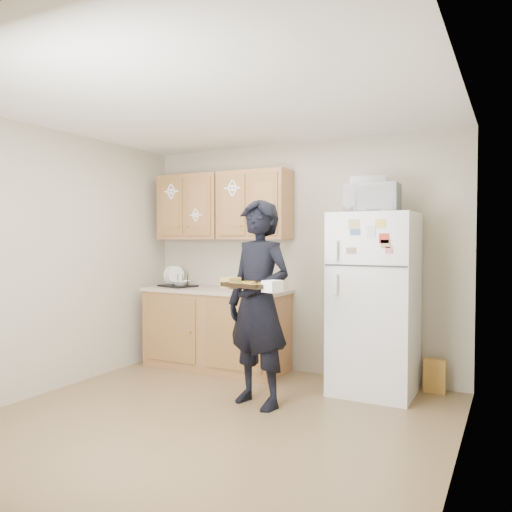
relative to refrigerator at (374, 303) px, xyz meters
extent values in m
plane|color=brown|center=(-0.95, -1.43, -0.85)|extent=(3.60, 3.60, 0.00)
plane|color=white|center=(-0.95, -1.43, 1.65)|extent=(3.60, 3.60, 0.00)
cube|color=#ACA28B|center=(-0.95, 0.37, 0.40)|extent=(3.60, 0.04, 2.50)
cube|color=#ACA28B|center=(-2.75, -1.43, 0.40)|extent=(0.04, 3.60, 2.50)
cube|color=#ACA28B|center=(0.85, -1.43, 0.40)|extent=(0.04, 3.60, 2.50)
cube|color=white|center=(0.00, 0.00, 0.00)|extent=(0.75, 0.70, 1.70)
cube|color=brown|center=(-1.80, 0.05, -0.42)|extent=(1.60, 0.60, 0.86)
cube|color=tan|center=(-1.80, 0.05, 0.03)|extent=(1.64, 0.64, 0.04)
cube|color=brown|center=(-2.20, 0.18, 0.98)|extent=(0.80, 0.33, 0.75)
cube|color=brown|center=(-1.38, 0.18, 0.98)|extent=(0.80, 0.33, 0.75)
cube|color=gold|center=(0.52, 0.24, -0.69)|extent=(0.20, 0.07, 0.32)
imported|color=black|center=(-0.80, -0.84, 0.05)|extent=(0.74, 0.58, 1.80)
cube|color=black|center=(-0.72, -1.13, 0.23)|extent=(0.47, 0.39, 0.04)
cylinder|color=orange|center=(-0.83, -1.17, 0.24)|extent=(0.13, 0.13, 0.02)
cylinder|color=orange|center=(-0.65, -1.22, 0.24)|extent=(0.13, 0.13, 0.02)
cylinder|color=orange|center=(-0.80, -1.04, 0.24)|extent=(0.13, 0.13, 0.02)
cylinder|color=orange|center=(-0.62, -1.09, 0.24)|extent=(0.13, 0.13, 0.02)
imported|color=white|center=(-0.01, -0.05, 0.98)|extent=(0.50, 0.36, 0.27)
cube|color=#A9A9B0|center=(-0.06, -0.02, 1.15)|extent=(0.37, 0.29, 0.07)
cube|color=black|center=(-2.31, 0.03, 0.13)|extent=(0.46, 0.39, 0.16)
imported|color=white|center=(-2.26, 0.03, 0.10)|extent=(0.24, 0.24, 0.05)
imported|color=white|center=(-1.10, -0.03, 0.15)|extent=(0.09, 0.10, 0.20)
camera|label=1|loc=(1.17, -4.68, 0.61)|focal=35.00mm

